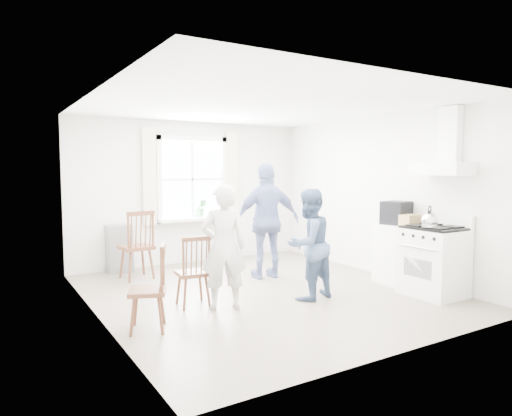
{
  "coord_description": "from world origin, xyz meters",
  "views": [
    {
      "loc": [
        -3.38,
        -5.35,
        1.73
      ],
      "look_at": [
        -0.0,
        0.2,
        1.18
      ],
      "focal_mm": 32.0,
      "sensor_mm": 36.0,
      "label": 1
    }
  ],
  "objects_px": {
    "windsor_chair_a": "(139,238)",
    "windsor_chair_b": "(195,264)",
    "low_cabinet": "(397,254)",
    "gas_stove": "(434,260)",
    "person_left": "(224,247)",
    "person_mid": "(309,244)",
    "stereo_stack": "(396,213)",
    "person_right": "(267,221)",
    "windsor_chair_c": "(157,277)"
  },
  "relations": [
    {
      "from": "windsor_chair_a",
      "to": "windsor_chair_b",
      "type": "distance_m",
      "value": 1.79
    },
    {
      "from": "windsor_chair_a",
      "to": "windsor_chair_b",
      "type": "relative_size",
      "value": 1.2
    },
    {
      "from": "low_cabinet",
      "to": "windsor_chair_b",
      "type": "height_order",
      "value": "windsor_chair_b"
    },
    {
      "from": "gas_stove",
      "to": "person_left",
      "type": "distance_m",
      "value": 2.92
    },
    {
      "from": "windsor_chair_b",
      "to": "gas_stove",
      "type": "bearing_deg",
      "value": -21.19
    },
    {
      "from": "windsor_chair_a",
      "to": "person_left",
      "type": "bearing_deg",
      "value": -77.39
    },
    {
      "from": "gas_stove",
      "to": "person_mid",
      "type": "xyz_separation_m",
      "value": [
        -1.58,
        0.75,
        0.25
      ]
    },
    {
      "from": "low_cabinet",
      "to": "windsor_chair_b",
      "type": "xyz_separation_m",
      "value": [
        -3.1,
        0.47,
        0.11
      ]
    },
    {
      "from": "low_cabinet",
      "to": "person_mid",
      "type": "relative_size",
      "value": 0.61
    },
    {
      "from": "stereo_stack",
      "to": "windsor_chair_b",
      "type": "height_order",
      "value": "stereo_stack"
    },
    {
      "from": "windsor_chair_b",
      "to": "person_right",
      "type": "distance_m",
      "value": 1.89
    },
    {
      "from": "windsor_chair_b",
      "to": "person_right",
      "type": "height_order",
      "value": "person_right"
    },
    {
      "from": "low_cabinet",
      "to": "person_left",
      "type": "bearing_deg",
      "value": 174.84
    },
    {
      "from": "windsor_chair_c",
      "to": "person_mid",
      "type": "xyz_separation_m",
      "value": [
        2.12,
        0.09,
        0.16
      ]
    },
    {
      "from": "windsor_chair_a",
      "to": "person_right",
      "type": "bearing_deg",
      "value": -26.72
    },
    {
      "from": "windsor_chair_b",
      "to": "windsor_chair_c",
      "type": "bearing_deg",
      "value": -142.59
    },
    {
      "from": "low_cabinet",
      "to": "windsor_chair_a",
      "type": "relative_size",
      "value": 0.82
    },
    {
      "from": "gas_stove",
      "to": "windsor_chair_a",
      "type": "xyz_separation_m",
      "value": [
        -3.19,
        2.95,
        0.19
      ]
    },
    {
      "from": "windsor_chair_b",
      "to": "person_left",
      "type": "height_order",
      "value": "person_left"
    },
    {
      "from": "stereo_stack",
      "to": "person_left",
      "type": "height_order",
      "value": "person_left"
    },
    {
      "from": "windsor_chair_c",
      "to": "windsor_chair_b",
      "type": "bearing_deg",
      "value": 37.41
    },
    {
      "from": "low_cabinet",
      "to": "person_right",
      "type": "relative_size",
      "value": 0.49
    },
    {
      "from": "windsor_chair_b",
      "to": "windsor_chair_c",
      "type": "relative_size",
      "value": 0.97
    },
    {
      "from": "gas_stove",
      "to": "person_left",
      "type": "xyz_separation_m",
      "value": [
        -2.74,
        0.95,
        0.29
      ]
    },
    {
      "from": "low_cabinet",
      "to": "person_mid",
      "type": "height_order",
      "value": "person_mid"
    },
    {
      "from": "windsor_chair_a",
      "to": "low_cabinet",
      "type": "bearing_deg",
      "value": -34.67
    },
    {
      "from": "gas_stove",
      "to": "person_right",
      "type": "bearing_deg",
      "value": 124.23
    },
    {
      "from": "gas_stove",
      "to": "low_cabinet",
      "type": "relative_size",
      "value": 1.24
    },
    {
      "from": "stereo_stack",
      "to": "windsor_chair_b",
      "type": "xyz_separation_m",
      "value": [
        -3.13,
        0.41,
        -0.52
      ]
    },
    {
      "from": "gas_stove",
      "to": "windsor_chair_b",
      "type": "xyz_separation_m",
      "value": [
        -3.03,
        1.17,
        0.08
      ]
    },
    {
      "from": "person_right",
      "to": "person_mid",
      "type": "bearing_deg",
      "value": 92.7
    },
    {
      "from": "gas_stove",
      "to": "stereo_stack",
      "type": "height_order",
      "value": "stereo_stack"
    },
    {
      "from": "person_right",
      "to": "windsor_chair_c",
      "type": "bearing_deg",
      "value": 41.81
    },
    {
      "from": "windsor_chair_c",
      "to": "person_left",
      "type": "xyz_separation_m",
      "value": [
        0.96,
        0.29,
        0.2
      ]
    },
    {
      "from": "person_left",
      "to": "person_mid",
      "type": "relative_size",
      "value": 1.05
    },
    {
      "from": "gas_stove",
      "to": "person_left",
      "type": "height_order",
      "value": "person_left"
    },
    {
      "from": "windsor_chair_c",
      "to": "person_left",
      "type": "bearing_deg",
      "value": 16.99
    },
    {
      "from": "low_cabinet",
      "to": "windsor_chair_c",
      "type": "height_order",
      "value": "windsor_chair_c"
    },
    {
      "from": "gas_stove",
      "to": "windsor_chair_b",
      "type": "relative_size",
      "value": 1.22
    },
    {
      "from": "person_left",
      "to": "person_right",
      "type": "xyz_separation_m",
      "value": [
        1.35,
        1.1,
        0.14
      ]
    },
    {
      "from": "stereo_stack",
      "to": "windsor_chair_b",
      "type": "relative_size",
      "value": 0.5
    },
    {
      "from": "stereo_stack",
      "to": "windsor_chair_c",
      "type": "xyz_separation_m",
      "value": [
        -3.8,
        -0.1,
        -0.5
      ]
    },
    {
      "from": "stereo_stack",
      "to": "windsor_chair_c",
      "type": "bearing_deg",
      "value": -178.51
    },
    {
      "from": "person_mid",
      "to": "person_right",
      "type": "bearing_deg",
      "value": -107.95
    },
    {
      "from": "low_cabinet",
      "to": "person_right",
      "type": "xyz_separation_m",
      "value": [
        -1.47,
        1.35,
        0.47
      ]
    },
    {
      "from": "gas_stove",
      "to": "windsor_chair_a",
      "type": "relative_size",
      "value": 1.02
    },
    {
      "from": "gas_stove",
      "to": "windsor_chair_c",
      "type": "relative_size",
      "value": 1.19
    },
    {
      "from": "windsor_chair_c",
      "to": "person_left",
      "type": "distance_m",
      "value": 1.02
    },
    {
      "from": "windsor_chair_a",
      "to": "person_mid",
      "type": "xyz_separation_m",
      "value": [
        1.61,
        -2.21,
        0.07
      ]
    },
    {
      "from": "stereo_stack",
      "to": "person_right",
      "type": "bearing_deg",
      "value": 139.19
    }
  ]
}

